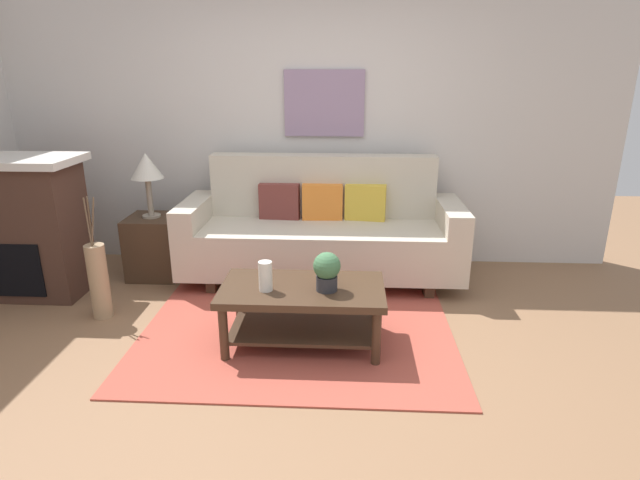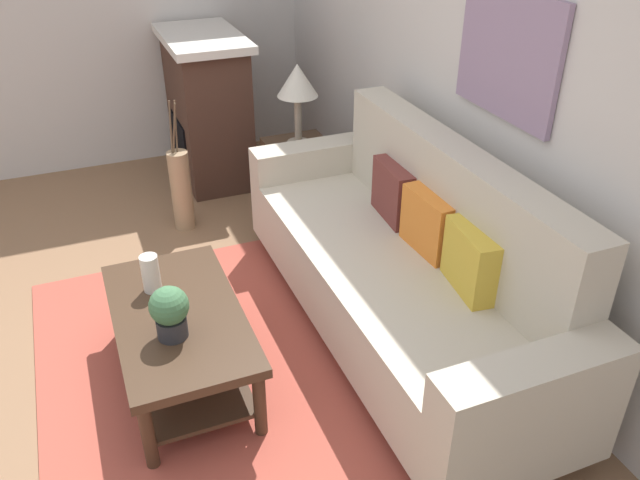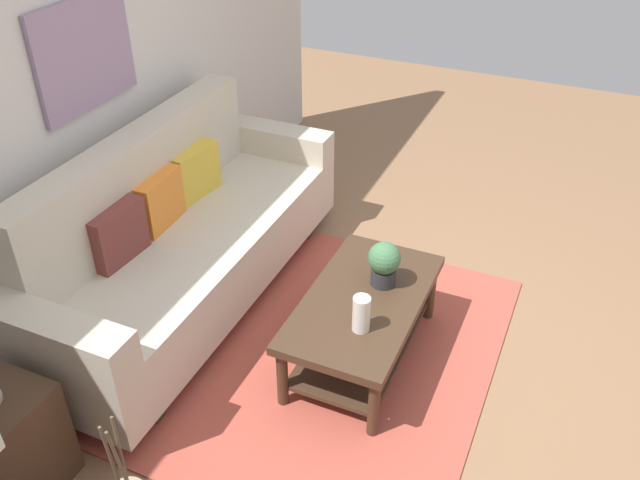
{
  "view_description": "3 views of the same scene",
  "coord_description": "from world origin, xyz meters",
  "px_view_note": "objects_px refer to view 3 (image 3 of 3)",
  "views": [
    {
      "loc": [
        0.34,
        -2.88,
        1.82
      ],
      "look_at": [
        0.14,
        0.83,
        0.58
      ],
      "focal_mm": 28.89,
      "sensor_mm": 36.0,
      "label": 1
    },
    {
      "loc": [
        2.61,
        -0.01,
        2.33
      ],
      "look_at": [
        0.08,
        1.01,
        0.69
      ],
      "focal_mm": 36.18,
      "sensor_mm": 36.0,
      "label": 2
    },
    {
      "loc": [
        -2.61,
        -0.65,
        2.72
      ],
      "look_at": [
        0.34,
        0.66,
        0.53
      ],
      "focal_mm": 37.84,
      "sensor_mm": 36.0,
      "label": 3
    }
  ],
  "objects_px": {
    "potted_plant_tabletop": "(384,263)",
    "framed_painting": "(85,54)",
    "couch": "(182,240)",
    "side_table": "(1,446)",
    "tabletop_vase": "(361,314)",
    "throw_pillow_maroon": "(117,234)",
    "throw_pillow_mustard": "(195,172)",
    "throw_pillow_orange": "(159,201)",
    "coffee_table": "(363,315)"
  },
  "relations": [
    {
      "from": "potted_plant_tabletop",
      "to": "framed_painting",
      "type": "height_order",
      "value": "framed_painting"
    },
    {
      "from": "couch",
      "to": "side_table",
      "type": "bearing_deg",
      "value": -178.72
    },
    {
      "from": "tabletop_vase",
      "to": "potted_plant_tabletop",
      "type": "relative_size",
      "value": 0.76
    },
    {
      "from": "throw_pillow_maroon",
      "to": "side_table",
      "type": "relative_size",
      "value": 0.64
    },
    {
      "from": "throw_pillow_maroon",
      "to": "framed_painting",
      "type": "bearing_deg",
      "value": 41.42
    },
    {
      "from": "tabletop_vase",
      "to": "potted_plant_tabletop",
      "type": "distance_m",
      "value": 0.4
    },
    {
      "from": "throw_pillow_mustard",
      "to": "tabletop_vase",
      "type": "bearing_deg",
      "value": -116.22
    },
    {
      "from": "throw_pillow_mustard",
      "to": "tabletop_vase",
      "type": "xyz_separation_m",
      "value": [
        -0.69,
        -1.4,
        -0.15
      ]
    },
    {
      "from": "throw_pillow_mustard",
      "to": "framed_painting",
      "type": "relative_size",
      "value": 0.49
    },
    {
      "from": "couch",
      "to": "potted_plant_tabletop",
      "type": "height_order",
      "value": "couch"
    },
    {
      "from": "throw_pillow_orange",
      "to": "coffee_table",
      "type": "height_order",
      "value": "throw_pillow_orange"
    },
    {
      "from": "couch",
      "to": "potted_plant_tabletop",
      "type": "relative_size",
      "value": 9.29
    },
    {
      "from": "side_table",
      "to": "throw_pillow_orange",
      "type": "bearing_deg",
      "value": 5.96
    },
    {
      "from": "throw_pillow_mustard",
      "to": "potted_plant_tabletop",
      "type": "distance_m",
      "value": 1.41
    },
    {
      "from": "coffee_table",
      "to": "tabletop_vase",
      "type": "relative_size",
      "value": 5.5
    },
    {
      "from": "couch",
      "to": "side_table",
      "type": "relative_size",
      "value": 4.35
    },
    {
      "from": "couch",
      "to": "throw_pillow_maroon",
      "type": "xyz_separation_m",
      "value": [
        -0.39,
        0.12,
        0.25
      ]
    },
    {
      "from": "couch",
      "to": "throw_pillow_orange",
      "type": "relative_size",
      "value": 6.76
    },
    {
      "from": "side_table",
      "to": "throw_pillow_maroon",
      "type": "bearing_deg",
      "value": 7.97
    },
    {
      "from": "throw_pillow_maroon",
      "to": "potted_plant_tabletop",
      "type": "height_order",
      "value": "throw_pillow_maroon"
    },
    {
      "from": "throw_pillow_mustard",
      "to": "side_table",
      "type": "xyz_separation_m",
      "value": [
        -1.9,
        -0.16,
        -0.4
      ]
    },
    {
      "from": "potted_plant_tabletop",
      "to": "side_table",
      "type": "xyz_separation_m",
      "value": [
        -1.61,
        1.22,
        -0.29
      ]
    },
    {
      "from": "couch",
      "to": "coffee_table",
      "type": "xyz_separation_m",
      "value": [
        -0.07,
        -1.2,
        -0.12
      ]
    },
    {
      "from": "coffee_table",
      "to": "tabletop_vase",
      "type": "height_order",
      "value": "tabletop_vase"
    },
    {
      "from": "couch",
      "to": "tabletop_vase",
      "type": "relative_size",
      "value": 12.16
    },
    {
      "from": "throw_pillow_maroon",
      "to": "throw_pillow_mustard",
      "type": "xyz_separation_m",
      "value": [
        0.77,
        0.0,
        0.0
      ]
    },
    {
      "from": "couch",
      "to": "coffee_table",
      "type": "height_order",
      "value": "couch"
    },
    {
      "from": "tabletop_vase",
      "to": "framed_painting",
      "type": "distance_m",
      "value": 2.02
    },
    {
      "from": "coffee_table",
      "to": "side_table",
      "type": "distance_m",
      "value": 1.86
    },
    {
      "from": "throw_pillow_orange",
      "to": "side_table",
      "type": "distance_m",
      "value": 1.58
    },
    {
      "from": "throw_pillow_mustard",
      "to": "tabletop_vase",
      "type": "relative_size",
      "value": 1.8
    },
    {
      "from": "potted_plant_tabletop",
      "to": "throw_pillow_orange",
      "type": "bearing_deg",
      "value": 94.07
    },
    {
      "from": "coffee_table",
      "to": "side_table",
      "type": "bearing_deg",
      "value": 141.15
    },
    {
      "from": "couch",
      "to": "side_table",
      "type": "distance_m",
      "value": 1.53
    },
    {
      "from": "side_table",
      "to": "couch",
      "type": "bearing_deg",
      "value": 1.28
    },
    {
      "from": "throw_pillow_orange",
      "to": "couch",
      "type": "bearing_deg",
      "value": -90.0
    },
    {
      "from": "throw_pillow_maroon",
      "to": "side_table",
      "type": "height_order",
      "value": "throw_pillow_maroon"
    },
    {
      "from": "couch",
      "to": "potted_plant_tabletop",
      "type": "bearing_deg",
      "value": -85.53
    },
    {
      "from": "coffee_table",
      "to": "potted_plant_tabletop",
      "type": "xyz_separation_m",
      "value": [
        0.17,
        -0.05,
        0.26
      ]
    },
    {
      "from": "throw_pillow_maroon",
      "to": "tabletop_vase",
      "type": "distance_m",
      "value": 1.41
    },
    {
      "from": "throw_pillow_mustard",
      "to": "framed_painting",
      "type": "bearing_deg",
      "value": 138.58
    },
    {
      "from": "throw_pillow_mustard",
      "to": "throw_pillow_maroon",
      "type": "bearing_deg",
      "value": 180.0
    },
    {
      "from": "throw_pillow_mustard",
      "to": "framed_painting",
      "type": "xyz_separation_m",
      "value": [
        -0.39,
        0.34,
        0.84
      ]
    },
    {
      "from": "potted_plant_tabletop",
      "to": "couch",
      "type": "bearing_deg",
      "value": 94.47
    },
    {
      "from": "throw_pillow_maroon",
      "to": "framed_painting",
      "type": "distance_m",
      "value": 0.98
    },
    {
      "from": "throw_pillow_orange",
      "to": "coffee_table",
      "type": "bearing_deg",
      "value": -92.94
    },
    {
      "from": "potted_plant_tabletop",
      "to": "coffee_table",
      "type": "bearing_deg",
      "value": 163.07
    },
    {
      "from": "throw_pillow_maroon",
      "to": "side_table",
      "type": "distance_m",
      "value": 1.21
    },
    {
      "from": "throw_pillow_maroon",
      "to": "tabletop_vase",
      "type": "xyz_separation_m",
      "value": [
        0.08,
        -1.4,
        -0.15
      ]
    },
    {
      "from": "couch",
      "to": "potted_plant_tabletop",
      "type": "distance_m",
      "value": 1.26
    }
  ]
}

